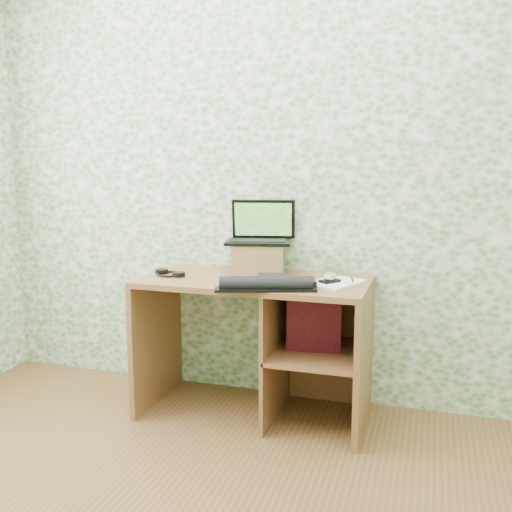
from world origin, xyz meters
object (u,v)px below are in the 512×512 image
(keyboard, at_px, (269,283))
(notepad, at_px, (335,283))
(desk, at_px, (270,327))
(laptop, at_px, (260,233))
(riser, at_px, (258,259))

(keyboard, bearing_deg, notepad, 12.92)
(desk, relative_size, laptop, 3.03)
(laptop, xyz_separation_m, keyboard, (0.16, -0.37, -0.20))
(desk, distance_m, laptop, 0.52)
(riser, distance_m, notepad, 0.49)
(laptop, bearing_deg, notepad, -36.30)
(notepad, bearing_deg, laptop, -179.59)
(riser, xyz_separation_m, laptop, (0.00, 0.04, 0.14))
(notepad, bearing_deg, riser, -175.46)
(keyboard, xyz_separation_m, notepad, (0.29, 0.17, -0.02))
(riser, bearing_deg, notepad, -19.67)
(riser, height_order, notepad, riser)
(laptop, height_order, keyboard, laptop)
(desk, bearing_deg, laptop, 123.38)
(keyboard, distance_m, notepad, 0.34)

